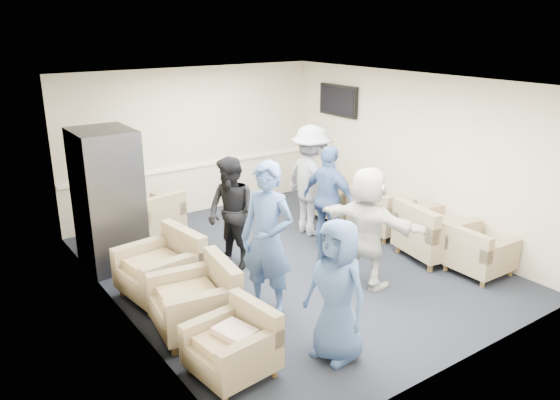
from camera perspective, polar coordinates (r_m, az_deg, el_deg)
floor at (r=8.19m, az=0.93°, el=-6.86°), size 6.00×6.00×0.00m
ceiling at (r=7.46m, az=1.03°, el=12.28°), size 6.00×6.00×0.00m
back_wall at (r=10.22m, az=-9.01°, el=6.02°), size 5.00×0.02×2.70m
front_wall at (r=5.71m, az=19.03°, el=-4.66°), size 5.00×0.02×2.70m
left_wall at (r=6.63m, az=-16.79°, el=-1.25°), size 0.02×6.00×2.70m
right_wall at (r=9.36m, az=13.50°, el=4.62°), size 0.02×6.00×2.70m
chair_rail at (r=10.31m, az=-8.83°, el=3.56°), size 4.98×0.04×0.06m
tv at (r=10.45m, az=6.10°, el=10.29°), size 0.10×1.00×0.58m
armchair_left_near at (r=5.78m, az=-4.67°, el=-15.03°), size 0.85×0.85×0.61m
armchair_left_mid at (r=6.52m, az=-8.45°, el=-10.53°), size 1.00×1.00×0.71m
armchair_left_far at (r=7.37m, az=-11.98°, el=-7.14°), size 1.02×1.02×0.73m
armchair_right_near at (r=8.30m, az=19.90°, el=-5.34°), size 0.78×0.78×0.62m
armchair_right_midnear at (r=8.61m, az=15.56°, el=-3.55°), size 1.08×1.08×0.75m
armchair_right_midfar at (r=9.41m, az=10.35°, el=-1.50°), size 0.94×0.94×0.69m
armchair_right_far at (r=9.99m, az=5.92°, el=-0.02°), size 0.98×0.98×0.72m
armchair_corner at (r=9.33m, az=-13.11°, el=-1.88°), size 1.01×1.01×0.68m
vending_machine at (r=8.29m, az=-17.50°, el=0.14°), size 0.82×0.96×2.04m
backpack at (r=7.44m, az=-6.53°, el=-7.36°), size 0.37×0.32×0.53m
pillow at (r=5.69m, az=-4.71°, el=-13.74°), size 0.39×0.46×0.12m
person_front_left at (r=5.81m, az=5.98°, el=-9.41°), size 0.62×0.84×1.57m
person_mid_left at (r=6.59m, az=-1.33°, el=-4.16°), size 0.72×0.83×1.93m
person_back_left at (r=7.90m, az=-5.10°, el=-1.43°), size 0.77×0.91×1.65m
person_back_right at (r=9.10m, az=3.30°, el=2.01°), size 0.72×1.22×1.87m
person_mid_right at (r=8.45m, az=5.14°, el=0.03°), size 0.60×1.05×1.69m
person_front_right at (r=7.40m, az=9.11°, el=-2.84°), size 0.96×1.64×1.68m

